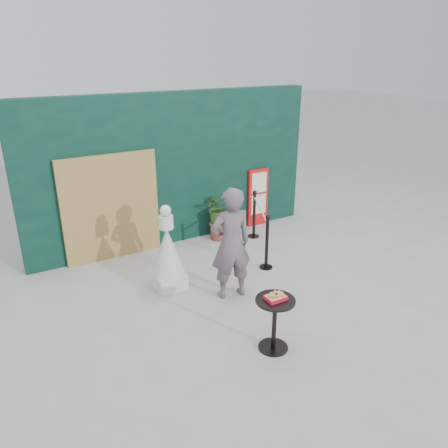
{
  "coord_description": "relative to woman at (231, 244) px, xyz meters",
  "views": [
    {
      "loc": [
        -3.42,
        -4.67,
        3.72
      ],
      "look_at": [
        0.0,
        1.2,
        1.0
      ],
      "focal_mm": 35.0,
      "sensor_mm": 36.0,
      "label": 1
    }
  ],
  "objects": [
    {
      "name": "food_basket",
      "position": [
        -0.2,
        -1.45,
        -0.13
      ],
      "size": [
        0.26,
        0.19,
        0.11
      ],
      "color": "red",
      "rests_on": "cafe_table"
    },
    {
      "name": "woman",
      "position": [
        0.0,
        0.0,
        0.0
      ],
      "size": [
        0.72,
        0.53,
        1.83
      ],
      "primitive_type": "imported",
      "rotation": [
        0.0,
        0.0,
        2.99
      ],
      "color": "#685960",
      "rests_on": "ground"
    },
    {
      "name": "ground",
      "position": [
        0.22,
        -0.61,
        -0.91
      ],
      "size": [
        60.0,
        60.0,
        0.0
      ],
      "primitive_type": "plane",
      "color": "#ADAAA5",
      "rests_on": "ground"
    },
    {
      "name": "bamboo_fence",
      "position": [
        -1.18,
        2.33,
        0.09
      ],
      "size": [
        1.8,
        0.08,
        2.0
      ],
      "primitive_type": "cube",
      "color": "tan",
      "rests_on": "ground"
    },
    {
      "name": "cafe_table",
      "position": [
        -0.21,
        -1.45,
        -0.42
      ],
      "size": [
        0.52,
        0.52,
        0.75
      ],
      "color": "black",
      "rests_on": "ground"
    },
    {
      "name": "back_wall",
      "position": [
        0.22,
        2.54,
        0.59
      ],
      "size": [
        6.0,
        0.3,
        3.0
      ],
      "primitive_type": "cube",
      "color": "black",
      "rests_on": "ground"
    },
    {
      "name": "menu_board",
      "position": [
        2.12,
        2.34,
        -0.26
      ],
      "size": [
        0.5,
        0.07,
        1.3
      ],
      "color": "red",
      "rests_on": "ground"
    },
    {
      "name": "stanchion_barrier",
      "position": [
        1.36,
        1.15,
        -0.42
      ],
      "size": [
        0.84,
        1.54,
        1.03
      ],
      "color": "black",
      "rests_on": "ground"
    },
    {
      "name": "planter",
      "position": [
        0.98,
        2.09,
        -0.31
      ],
      "size": [
        0.61,
        0.53,
        1.04
      ],
      "color": "brown",
      "rests_on": "ground"
    },
    {
      "name": "statue",
      "position": [
        -0.76,
        0.74,
        -0.32
      ],
      "size": [
        0.57,
        0.57,
        1.46
      ],
      "color": "silver",
      "rests_on": "ground"
    }
  ]
}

